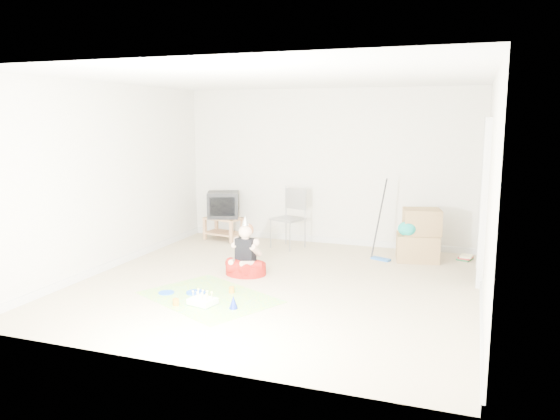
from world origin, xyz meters
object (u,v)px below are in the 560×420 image
(cardboard_boxes, at_px, (419,236))
(seated_woman, at_px, (246,261))
(crt_tv, at_px, (223,205))
(tv_stand, at_px, (224,226))
(folding_chair, at_px, (288,219))
(birthday_cake, at_px, (203,302))

(cardboard_boxes, height_order, seated_woman, seated_woman)
(seated_woman, bearing_deg, crt_tv, 123.40)
(tv_stand, height_order, crt_tv, crt_tv)
(folding_chair, xyz_separation_m, cardboard_boxes, (2.10, -0.10, -0.11))
(crt_tv, distance_m, folding_chair, 1.28)
(seated_woman, distance_m, birthday_cake, 1.33)
(crt_tv, height_order, birthday_cake, crt_tv)
(tv_stand, xyz_separation_m, cardboard_boxes, (3.37, -0.30, 0.14))
(folding_chair, xyz_separation_m, birthday_cake, (-0.01, -2.98, -0.45))
(crt_tv, xyz_separation_m, birthday_cake, (1.25, -3.17, -0.58))
(tv_stand, relative_size, seated_woman, 0.84)
(folding_chair, bearing_deg, crt_tv, 171.29)
(cardboard_boxes, relative_size, seated_woman, 0.95)
(folding_chair, distance_m, birthday_cake, 3.01)
(birthday_cake, bearing_deg, seated_woman, 91.34)
(cardboard_boxes, distance_m, seated_woman, 2.66)
(folding_chair, height_order, seated_woman, folding_chair)
(seated_woman, bearing_deg, birthday_cake, -88.66)
(crt_tv, bearing_deg, folding_chair, -30.16)
(seated_woman, height_order, birthday_cake, seated_woman)
(folding_chair, height_order, birthday_cake, folding_chair)
(seated_woman, bearing_deg, tv_stand, 123.40)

